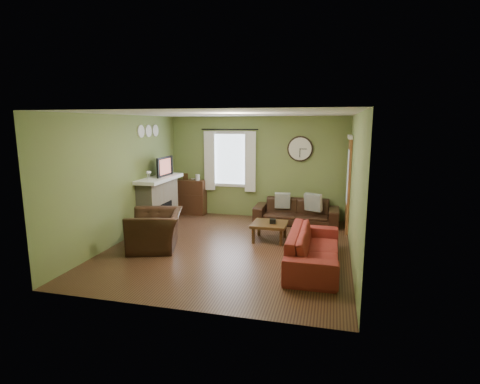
% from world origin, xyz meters
% --- Properties ---
extents(floor, '(4.60, 5.20, 0.00)m').
position_xyz_m(floor, '(0.00, 0.00, 0.00)').
color(floor, '#462B1C').
rests_on(floor, ground).
extents(ceiling, '(4.60, 5.20, 0.00)m').
position_xyz_m(ceiling, '(0.00, 0.00, 2.60)').
color(ceiling, white).
rests_on(ceiling, ground).
extents(wall_left, '(0.00, 5.20, 2.60)m').
position_xyz_m(wall_left, '(-2.30, 0.00, 1.30)').
color(wall_left, olive).
rests_on(wall_left, ground).
extents(wall_right, '(0.00, 5.20, 2.60)m').
position_xyz_m(wall_right, '(2.30, 0.00, 1.30)').
color(wall_right, olive).
rests_on(wall_right, ground).
extents(wall_back, '(4.60, 0.00, 2.60)m').
position_xyz_m(wall_back, '(0.00, 2.60, 1.30)').
color(wall_back, olive).
rests_on(wall_back, ground).
extents(wall_front, '(4.60, 0.00, 2.60)m').
position_xyz_m(wall_front, '(0.00, -2.60, 1.30)').
color(wall_front, olive).
rests_on(wall_front, ground).
extents(fireplace, '(0.40, 1.40, 1.10)m').
position_xyz_m(fireplace, '(-2.10, 1.15, 0.55)').
color(fireplace, gray).
rests_on(fireplace, floor).
extents(firebox, '(0.04, 0.60, 0.55)m').
position_xyz_m(firebox, '(-1.91, 1.15, 0.30)').
color(firebox, black).
rests_on(firebox, fireplace).
extents(mantel, '(0.58, 1.60, 0.08)m').
position_xyz_m(mantel, '(-2.07, 1.15, 1.14)').
color(mantel, white).
rests_on(mantel, fireplace).
extents(tv, '(0.08, 0.60, 0.35)m').
position_xyz_m(tv, '(-2.05, 1.30, 1.35)').
color(tv, black).
rests_on(tv, mantel).
extents(tv_screen, '(0.02, 0.62, 0.36)m').
position_xyz_m(tv_screen, '(-1.97, 1.30, 1.41)').
color(tv_screen, '#994C3F').
rests_on(tv_screen, mantel).
extents(medallion_left, '(0.28, 0.28, 0.03)m').
position_xyz_m(medallion_left, '(-2.28, 0.80, 2.25)').
color(medallion_left, white).
rests_on(medallion_left, wall_left).
extents(medallion_mid, '(0.28, 0.28, 0.03)m').
position_xyz_m(medallion_mid, '(-2.28, 1.15, 2.25)').
color(medallion_mid, white).
rests_on(medallion_mid, wall_left).
extents(medallion_right, '(0.28, 0.28, 0.03)m').
position_xyz_m(medallion_right, '(-2.28, 1.50, 2.25)').
color(medallion_right, white).
rests_on(medallion_right, wall_left).
extents(window_pane, '(1.00, 0.02, 1.30)m').
position_xyz_m(window_pane, '(-0.70, 2.58, 1.50)').
color(window_pane, silver).
rests_on(window_pane, wall_back).
extents(curtain_rod, '(0.03, 0.03, 1.50)m').
position_xyz_m(curtain_rod, '(-0.70, 2.48, 2.27)').
color(curtain_rod, black).
rests_on(curtain_rod, wall_back).
extents(curtain_left, '(0.28, 0.04, 1.55)m').
position_xyz_m(curtain_left, '(-1.25, 2.48, 1.45)').
color(curtain_left, white).
rests_on(curtain_left, wall_back).
extents(curtain_right, '(0.28, 0.04, 1.55)m').
position_xyz_m(curtain_right, '(-0.15, 2.48, 1.45)').
color(curtain_right, white).
rests_on(curtain_right, wall_back).
extents(wall_clock, '(0.64, 0.06, 0.64)m').
position_xyz_m(wall_clock, '(1.10, 2.55, 1.80)').
color(wall_clock, white).
rests_on(wall_clock, wall_back).
extents(door, '(0.05, 0.90, 2.10)m').
position_xyz_m(door, '(2.27, 1.85, 1.05)').
color(door, brown).
rests_on(door, floor).
extents(bookshelf, '(0.78, 0.33, 0.93)m').
position_xyz_m(bookshelf, '(-1.76, 2.41, 0.47)').
color(bookshelf, '#3F2214').
rests_on(bookshelf, floor).
extents(book, '(0.24, 0.26, 0.02)m').
position_xyz_m(book, '(-1.83, 2.59, 0.96)').
color(book, '#3D2612').
rests_on(book, bookshelf).
extents(sofa_brown, '(2.03, 0.79, 0.59)m').
position_xyz_m(sofa_brown, '(1.09, 2.13, 0.30)').
color(sofa_brown, black).
rests_on(sofa_brown, floor).
extents(pillow_left, '(0.39, 0.16, 0.38)m').
position_xyz_m(pillow_left, '(0.74, 2.16, 0.55)').
color(pillow_left, '#959A95').
rests_on(pillow_left, sofa_brown).
extents(pillow_right, '(0.44, 0.28, 0.42)m').
position_xyz_m(pillow_right, '(1.49, 2.13, 0.55)').
color(pillow_right, '#959A95').
rests_on(pillow_right, sofa_brown).
extents(sofa_red, '(0.83, 2.13, 0.62)m').
position_xyz_m(sofa_red, '(1.66, -0.58, 0.31)').
color(sofa_red, maroon).
rests_on(sofa_red, floor).
extents(armchair, '(1.28, 1.37, 0.73)m').
position_xyz_m(armchair, '(-1.41, -0.39, 0.37)').
color(armchair, black).
rests_on(armchair, floor).
extents(coffee_table, '(0.72, 0.72, 0.38)m').
position_xyz_m(coffee_table, '(0.68, 0.63, 0.19)').
color(coffee_table, '#3D2612').
rests_on(coffee_table, floor).
extents(tissue_box, '(0.13, 0.13, 0.09)m').
position_xyz_m(tissue_box, '(0.75, 0.61, 0.40)').
color(tissue_box, black).
rests_on(tissue_box, coffee_table).
extents(wine_glass_a, '(0.07, 0.07, 0.21)m').
position_xyz_m(wine_glass_a, '(-2.05, 0.59, 1.29)').
color(wine_glass_a, white).
rests_on(wine_glass_a, mantel).
extents(wine_glass_b, '(0.07, 0.07, 0.20)m').
position_xyz_m(wine_glass_b, '(-2.05, 0.68, 1.28)').
color(wine_glass_b, white).
rests_on(wine_glass_b, mantel).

